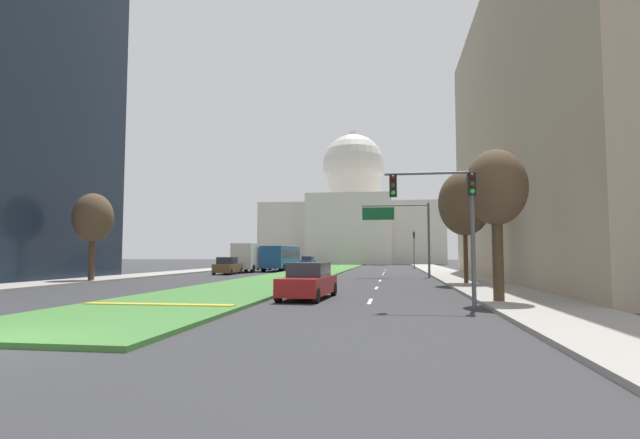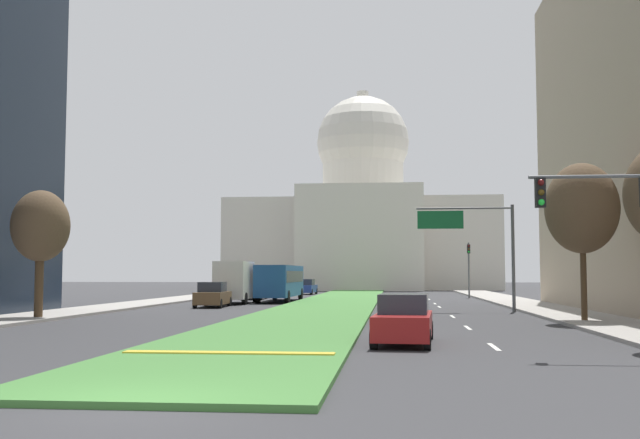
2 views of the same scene
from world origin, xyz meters
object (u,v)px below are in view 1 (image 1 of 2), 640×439
overhead_guide_sign (403,224)px  sedan_far_horizon (308,262)px  sedan_lead_stopped (308,282)px  sedan_distant (267,264)px  box_truck_delivery (249,257)px  street_tree_right_near (496,190)px  sedan_midblock (228,266)px  street_tree_left_mid (93,219)px  traffic_light_far_right (414,245)px  city_bus (281,256)px  capitol_building (353,219)px  street_tree_right_mid (465,203)px  traffic_light_near_right (449,206)px

overhead_guide_sign → sedan_far_horizon: bearing=112.5°
overhead_guide_sign → sedan_lead_stopped: 22.00m
sedan_distant → box_truck_delivery: bearing=-88.0°
overhead_guide_sign → sedan_distant: size_ratio=1.38×
box_truck_delivery → sedan_lead_stopped: bearing=-68.5°
street_tree_right_near → sedan_distant: size_ratio=1.34×
overhead_guide_sign → sedan_midblock: 18.21m
street_tree_left_mid → sedan_distant: bearing=79.9°
traffic_light_far_right → city_bus: 19.15m
overhead_guide_sign → street_tree_left_mid: overhead_guide_sign is taller
capitol_building → box_truck_delivery: capitol_building is taller
sedan_distant → street_tree_left_mid: bearing=-100.1°
overhead_guide_sign → street_tree_right_near: 22.58m
city_bus → traffic_light_far_right: bearing=31.0°
street_tree_right_mid → city_bus: (-18.17, 24.95, -3.59)m
sedan_far_horizon → sedan_lead_stopped: bearing=-80.1°
traffic_light_far_right → capitol_building: bearing=106.1°
capitol_building → sedan_far_horizon: size_ratio=9.08×
traffic_light_far_right → sedan_far_horizon: traffic_light_far_right is taller
traffic_light_far_right → sedan_lead_stopped: 46.38m
sedan_distant → sedan_lead_stopped: bearing=-72.7°
street_tree_right_mid → sedan_distant: bearing=125.7°
capitol_building → box_truck_delivery: size_ratio=6.02×
capitol_building → sedan_lead_stopped: 86.48m
street_tree_right_near → city_bus: bearing=115.4°
traffic_light_far_right → sedan_far_horizon: 19.80m
sedan_midblock → sedan_distant: 15.39m
overhead_guide_sign → sedan_midblock: (-17.34, 4.01, -3.85)m
street_tree_right_mid → box_truck_delivery: 29.34m
sedan_midblock → city_bus: bearing=74.5°
box_truck_delivery → sedan_midblock: bearing=-92.9°
street_tree_right_mid → sedan_midblock: street_tree_right_mid is taller
street_tree_right_near → street_tree_right_mid: size_ratio=0.84×
street_tree_right_near → traffic_light_far_right: bearing=91.6°
traffic_light_far_right → sedan_lead_stopped: (-6.72, -45.82, -2.54)m
street_tree_right_mid → city_bus: 31.07m
sedan_midblock → sedan_distant: bearing=90.0°
street_tree_left_mid → street_tree_right_mid: bearing=0.5°
sedan_lead_stopped → street_tree_left_mid: bearing=149.0°
traffic_light_far_right → box_truck_delivery: bearing=-142.7°
traffic_light_near_right → sedan_lead_stopped: bearing=150.3°
traffic_light_near_right → traffic_light_far_right: bearing=89.0°
street_tree_right_near → box_truck_delivery: bearing=122.1°
overhead_guide_sign → street_tree_right_mid: size_ratio=0.86×
street_tree_right_near → sedan_midblock: street_tree_right_near is taller
sedan_distant → sedan_far_horizon: size_ratio=1.11×
street_tree_right_mid → city_bus: size_ratio=0.68×
street_tree_left_mid → sedan_lead_stopped: (17.97, -10.79, -3.86)m
box_truck_delivery → street_tree_right_near: bearing=-57.9°
overhead_guide_sign → sedan_lead_stopped: overhead_guide_sign is taller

